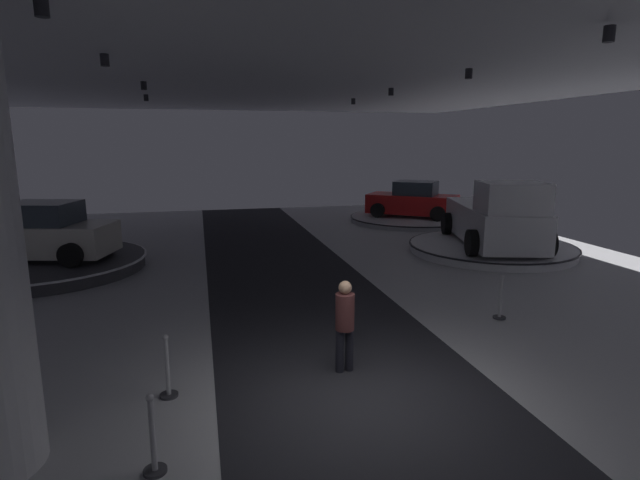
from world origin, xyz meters
TOP-DOWN VIEW (x-y plane):
  - ground at (0.00, 0.00)m, footprint 24.00×44.00m
  - ceiling_with_spotlights at (-0.00, 0.00)m, footprint 24.00×44.00m
  - display_platform_far_left at (-7.00, 9.60)m, footprint 5.98×5.98m
  - display_car_far_left at (-6.97, 9.59)m, footprint 4.52×3.06m
  - display_platform_deep_right at (7.68, 15.63)m, footprint 5.97×5.97m
  - display_car_deep_right at (7.71, 15.61)m, footprint 4.42×4.00m
  - display_platform_far_right at (7.55, 8.61)m, footprint 5.68×5.68m
  - pickup_truck_far_right at (7.46, 8.30)m, footprint 3.77×5.67m
  - visitor_walking_near at (-0.03, 1.08)m, footprint 0.32×0.32m
  - stanchion_a at (-2.96, -0.92)m, footprint 0.28×0.28m
  - stanchion_b at (-2.89, 0.89)m, footprint 0.28×0.28m
  - stanchion_c at (4.02, 2.71)m, footprint 0.28×0.28m

SIDE VIEW (x-z plane):
  - ground at x=0.00m, z-range -0.05..0.00m
  - display_platform_deep_right at x=7.68m, z-range 0.02..0.25m
  - display_platform_far_right at x=7.55m, z-range 0.02..0.32m
  - display_platform_far_left at x=-7.00m, z-range 0.02..0.39m
  - stanchion_a at x=-2.96m, z-range -0.13..0.88m
  - stanchion_b at x=-2.89m, z-range -0.13..0.88m
  - stanchion_c at x=4.02m, z-range -0.13..0.88m
  - visitor_walking_near at x=-0.03m, z-range 0.11..1.70m
  - display_car_deep_right at x=7.71m, z-range 0.15..1.86m
  - display_car_far_left at x=-6.97m, z-range 0.29..1.99m
  - pickup_truck_far_right at x=7.46m, z-range 0.08..2.38m
  - ceiling_with_spotlights at x=0.00m, z-range 5.35..5.74m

